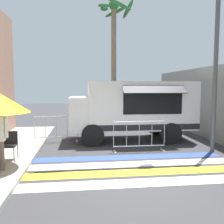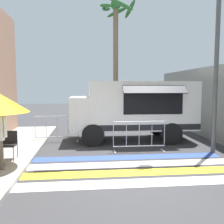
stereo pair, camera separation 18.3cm
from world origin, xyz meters
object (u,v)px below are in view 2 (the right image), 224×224
at_px(traffic_signal_pole, 192,20).
at_px(folding_chair, 9,142).
at_px(barricade_side, 57,129).
at_px(barricade_front, 139,137).
at_px(palm_tree, 116,38).
at_px(food_truck, 131,107).

relative_size(traffic_signal_pole, folding_chair, 7.83).
bearing_deg(barricade_side, folding_chair, -111.82).
xyz_separation_m(traffic_signal_pole, barricade_front, (-1.74, 0.35, -4.11)).
height_order(barricade_front, barricade_side, same).
relative_size(folding_chair, barricade_side, 0.46).
bearing_deg(folding_chair, barricade_front, -4.57).
distance_m(traffic_signal_pole, palm_tree, 6.92).
bearing_deg(barricade_side, traffic_signal_pole, -25.39).
bearing_deg(food_truck, traffic_signal_pole, -54.61).
relative_size(barricade_side, palm_tree, 0.25).
xyz_separation_m(food_truck, palm_tree, (-0.18, 4.28, 3.80)).
relative_size(food_truck, folding_chair, 6.17).
xyz_separation_m(folding_chair, barricade_front, (4.36, 0.90, -0.09)).
distance_m(folding_chair, barricade_front, 4.46).
xyz_separation_m(food_truck, folding_chair, (-4.43, -2.90, -0.86)).
bearing_deg(barricade_front, traffic_signal_pole, -11.41).
distance_m(food_truck, palm_tree, 5.73).
height_order(folding_chair, barricade_side, barricade_side).
bearing_deg(food_truck, barricade_front, -91.93).
distance_m(food_truck, barricade_front, 2.21).
xyz_separation_m(food_truck, barricade_side, (-3.27, -0.01, -0.94)).
relative_size(folding_chair, barricade_front, 0.45).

